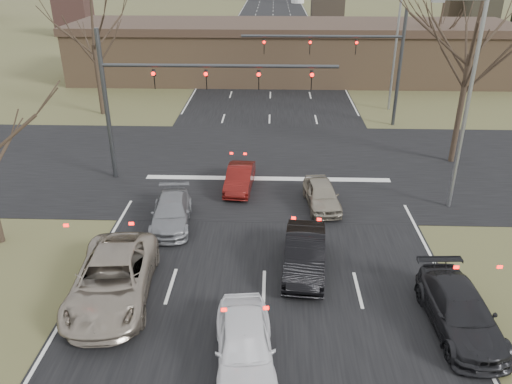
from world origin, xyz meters
TOP-DOWN VIEW (x-y plane):
  - ground at (0.00, 0.00)m, footprint 360.00×360.00m
  - road_main at (0.00, 60.00)m, footprint 14.00×300.00m
  - road_cross at (0.00, 15.00)m, footprint 200.00×14.00m
  - building at (2.00, 38.00)m, footprint 42.40×10.40m
  - mast_arm_near at (-5.23, 13.00)m, footprint 12.12×0.24m
  - mast_arm_far at (6.18, 23.00)m, footprint 11.12×0.24m
  - streetlight_right_near at (8.82, 10.00)m, footprint 2.34×0.25m
  - streetlight_right_far at (9.32, 27.00)m, footprint 2.34×0.25m
  - tree_right_near at (11.00, 16.00)m, footprint 6.90×6.90m
  - tree_left_far at (-13.00, 25.00)m, footprint 5.70×5.70m
  - tree_right_far at (15.00, 35.00)m, footprint 5.40×5.40m
  - car_silver_suv at (-5.41, 2.26)m, footprint 3.20×6.06m
  - car_white_sedan at (-0.50, -0.82)m, footprint 2.19×4.52m
  - car_black_hatch at (1.56, 4.32)m, footprint 1.88×4.51m
  - car_charcoal_sedan at (6.50, 1.06)m, footprint 2.14×4.82m
  - car_grey_ahead at (-4.34, 7.76)m, footprint 2.13×4.39m
  - car_red_ahead at (-1.45, 11.69)m, footprint 1.54×3.79m
  - car_silver_ahead at (2.70, 9.82)m, footprint 1.88×3.86m

SIDE VIEW (x-z plane):
  - ground at x=0.00m, z-range 0.00..0.00m
  - road_main at x=0.00m, z-range 0.00..0.02m
  - road_cross at x=0.00m, z-range 0.00..0.03m
  - car_red_ahead at x=-1.45m, z-range 0.00..1.22m
  - car_grey_ahead at x=-4.34m, z-range 0.00..1.23m
  - car_silver_ahead at x=2.70m, z-range 0.00..1.27m
  - car_charcoal_sedan at x=6.50m, z-range 0.00..1.37m
  - car_black_hatch at x=1.56m, z-range 0.00..1.45m
  - car_white_sedan at x=-0.50m, z-range 0.00..1.49m
  - car_silver_suv at x=-5.41m, z-range 0.00..1.62m
  - building at x=2.00m, z-range 0.02..5.32m
  - mast_arm_far at x=6.18m, z-range 1.02..9.02m
  - mast_arm_near at x=-5.23m, z-range 1.07..9.07m
  - streetlight_right_near at x=8.82m, z-range 0.59..10.59m
  - streetlight_right_far at x=9.32m, z-range 0.59..10.59m
  - tree_right_far at x=15.00m, z-range 2.46..11.46m
  - tree_left_far at x=-13.00m, z-range 2.59..12.09m
  - tree_right_near at x=11.00m, z-range 3.15..14.65m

